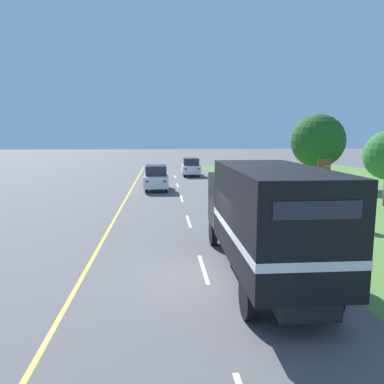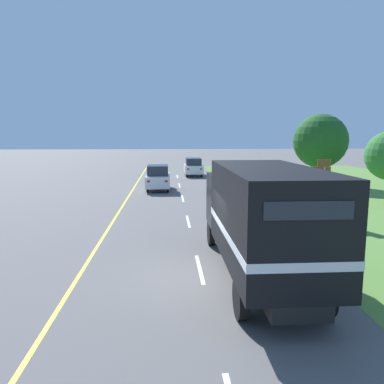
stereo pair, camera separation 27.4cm
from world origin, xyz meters
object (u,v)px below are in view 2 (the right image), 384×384
(lead_car_white, at_px, (158,178))
(highway_sign, at_px, (310,181))
(lead_car_white_ahead, at_px, (193,167))
(roadside_tree_mid, at_px, (320,141))
(horse_trailer_truck, at_px, (260,216))

(lead_car_white, xyz_separation_m, highway_sign, (7.65, -10.94, 1.03))
(lead_car_white_ahead, distance_m, roadside_tree_mid, 13.15)
(highway_sign, relative_size, roadside_tree_mid, 0.51)
(highway_sign, bearing_deg, horse_trailer_truck, -120.72)
(highway_sign, bearing_deg, roadside_tree_mid, 65.86)
(horse_trailer_truck, bearing_deg, highway_sign, 59.28)
(lead_car_white_ahead, distance_m, highway_sign, 21.39)
(horse_trailer_truck, xyz_separation_m, roadside_tree_mid, (10.04, 20.07, 1.79))
(horse_trailer_truck, xyz_separation_m, highway_sign, (4.25, 7.16, 0.09))
(lead_car_white, height_order, highway_sign, highway_sign)
(horse_trailer_truck, height_order, roadside_tree_mid, roadside_tree_mid)
(highway_sign, xyz_separation_m, roadside_tree_mid, (5.78, 12.91, 1.70))
(horse_trailer_truck, xyz_separation_m, lead_car_white, (-3.39, 18.10, -0.94))
(highway_sign, height_order, roadside_tree_mid, roadside_tree_mid)
(horse_trailer_truck, distance_m, lead_car_white, 18.44)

